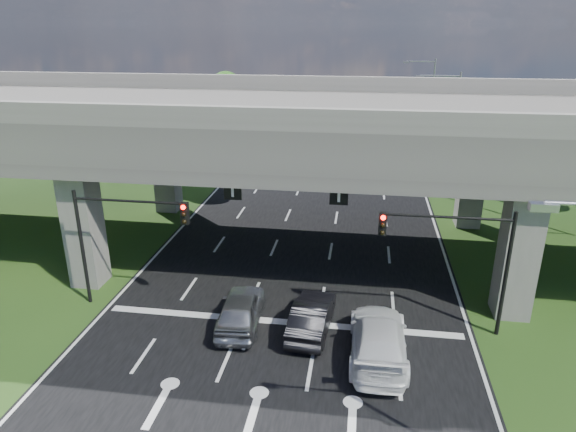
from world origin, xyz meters
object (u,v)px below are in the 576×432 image
(streetlight_beyond, at_px, (428,99))
(car_dark, at_px, (312,316))
(streetlight_far, at_px, (450,127))
(car_white, at_px, (378,339))
(signal_left, at_px, (121,229))
(car_silver, at_px, (241,309))
(signal_right, at_px, (458,249))

(streetlight_beyond, bearing_deg, car_dark, -103.01)
(streetlight_far, xyz_separation_m, car_dark, (-8.55, -21.00, -5.05))
(car_white, bearing_deg, streetlight_far, -104.29)
(signal_left, bearing_deg, car_silver, -8.89)
(streetlight_beyond, height_order, car_dark, streetlight_beyond)
(car_silver, relative_size, car_white, 0.82)
(streetlight_far, xyz_separation_m, car_silver, (-11.90, -21.00, -5.00))
(signal_left, height_order, streetlight_beyond, streetlight_beyond)
(car_silver, distance_m, car_white, 6.52)
(signal_right, relative_size, car_white, 1.02)
(signal_left, relative_size, streetlight_far, 0.60)
(signal_right, relative_size, car_dark, 1.29)
(streetlight_far, height_order, car_white, streetlight_far)
(signal_left, relative_size, car_white, 1.02)
(car_silver, height_order, car_dark, car_silver)
(car_white, bearing_deg, car_silver, -14.09)
(signal_right, xyz_separation_m, signal_left, (-15.65, 0.00, 0.00))
(streetlight_beyond, distance_m, car_dark, 38.31)
(streetlight_far, height_order, streetlight_beyond, same)
(signal_left, relative_size, streetlight_beyond, 0.60)
(signal_left, xyz_separation_m, streetlight_far, (17.92, 20.06, 1.66))
(signal_right, distance_m, streetlight_far, 20.25)
(car_dark, xyz_separation_m, car_white, (2.99, -1.54, 0.09))
(streetlight_far, xyz_separation_m, streetlight_beyond, (0.00, 16.00, 0.00))
(signal_right, distance_m, signal_left, 15.65)
(signal_left, height_order, car_white, signal_left)
(streetlight_beyond, bearing_deg, car_white, -98.21)
(car_silver, distance_m, car_dark, 3.35)
(signal_left, bearing_deg, car_dark, -5.75)
(signal_right, height_order, car_silver, signal_right)
(signal_right, distance_m, car_silver, 10.23)
(streetlight_far, bearing_deg, car_dark, -112.16)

